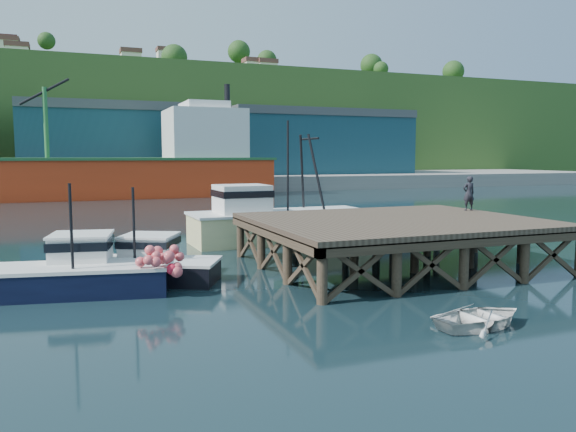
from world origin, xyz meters
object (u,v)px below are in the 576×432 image
boat_black (143,263)px  dinghy (481,317)px  boat_navy (78,271)px  dockworker (469,193)px  trawler (277,217)px

boat_black → dinghy: (8.21, -9.71, -0.38)m
boat_navy → boat_black: boat_navy is taller
boat_black → dockworker: size_ratio=3.67×
dinghy → dockworker: (7.93, 10.41, 2.69)m
boat_black → dinghy: size_ratio=2.18×
boat_navy → dinghy: size_ratio=2.28×
boat_black → trawler: bearing=68.2°
boat_navy → dockworker: size_ratio=3.83×
boat_black → trawler: 11.13m
trawler → dinghy: size_ratio=3.53×
boat_black → dockworker: (16.14, 0.70, 2.31)m
dinghy → dockworker: size_ratio=1.68×
boat_black → dinghy: 12.72m
boat_navy → dinghy: 13.64m
dinghy → dockworker: 13.36m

